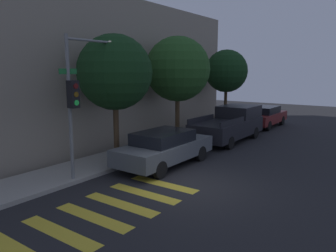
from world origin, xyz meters
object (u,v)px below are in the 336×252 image
object	(u,v)px
traffic_light_pole	(82,84)
pickup_truck	(230,124)
tree_far_end	(226,71)
sedan_near_corner	(165,147)
tree_near_corner	(115,73)
sedan_middle	(265,116)
tree_midblock	(178,69)

from	to	relation	value
traffic_light_pole	pickup_truck	world-z (taller)	traffic_light_pole
pickup_truck	tree_far_end	world-z (taller)	tree_far_end
traffic_light_pole	sedan_near_corner	world-z (taller)	traffic_light_pole
tree_near_corner	traffic_light_pole	bearing A→B (deg)	-164.25
sedan_middle	tree_midblock	bearing A→B (deg)	166.53
traffic_light_pole	tree_midblock	size ratio (longest dim) A/B	0.90
traffic_light_pole	tree_near_corner	bearing A→B (deg)	15.75
sedan_middle	pickup_truck	bearing A→B (deg)	180.00
traffic_light_pole	tree_midblock	bearing A→B (deg)	5.29
traffic_light_pole	pickup_truck	distance (m)	9.53
traffic_light_pole	tree_near_corner	distance (m)	2.32
traffic_light_pole	tree_near_corner	world-z (taller)	tree_near_corner
tree_near_corner	tree_far_end	size ratio (longest dim) A/B	1.02
tree_midblock	tree_far_end	world-z (taller)	tree_midblock
tree_midblock	tree_far_end	size ratio (longest dim) A/B	1.07
sedan_near_corner	tree_midblock	size ratio (longest dim) A/B	0.83
traffic_light_pole	sedan_near_corner	xyz separation A→B (m)	(3.01, -1.27, -2.59)
sedan_middle	tree_near_corner	world-z (taller)	tree_near_corner
pickup_truck	tree_near_corner	bearing A→B (deg)	164.73
tree_far_end	pickup_truck	bearing A→B (deg)	-149.78
tree_near_corner	tree_far_end	bearing A→B (deg)	0.00
pickup_truck	tree_midblock	world-z (taller)	tree_midblock
traffic_light_pole	sedan_middle	size ratio (longest dim) A/B	1.09
sedan_near_corner	pickup_truck	distance (m)	6.12
sedan_near_corner	sedan_middle	bearing A→B (deg)	-0.00
traffic_light_pole	tree_far_end	world-z (taller)	tree_far_end
sedan_middle	traffic_light_pole	bearing A→B (deg)	175.04
pickup_truck	tree_midblock	distance (m)	4.27
sedan_near_corner	tree_near_corner	bearing A→B (deg)	113.15
sedan_middle	tree_midblock	size ratio (longest dim) A/B	0.82
sedan_middle	tree_midblock	distance (m)	8.70
pickup_truck	tree_near_corner	distance (m)	7.71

